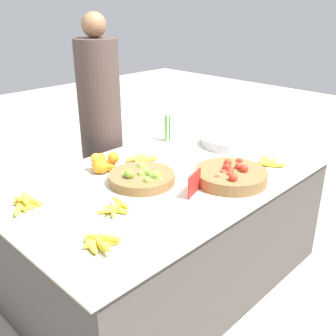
{
  "coord_description": "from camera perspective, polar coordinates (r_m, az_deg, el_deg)",
  "views": [
    {
      "loc": [
        -1.48,
        -1.45,
        1.67
      ],
      "look_at": [
        0.0,
        0.0,
        0.78
      ],
      "focal_mm": 42.0,
      "sensor_mm": 36.0,
      "label": 1
    }
  ],
  "objects": [
    {
      "name": "ground_plane",
      "position": [
        2.66,
        0.0,
        -15.57
      ],
      "size": [
        12.0,
        12.0,
        0.0
      ],
      "primitive_type": "plane",
      "color": "#ADA599"
    },
    {
      "name": "market_table",
      "position": [
        2.45,
        0.0,
        -8.91
      ],
      "size": [
        1.9,
        1.15,
        0.73
      ],
      "color": "#4C4742",
      "rests_on": "ground_plane"
    },
    {
      "name": "lime_bowl",
      "position": [
        2.19,
        -3.7,
        -1.37
      ],
      "size": [
        0.37,
        0.37,
        0.1
      ],
      "color": "olive",
      "rests_on": "market_table"
    },
    {
      "name": "tomato_basket",
      "position": [
        2.22,
        9.1,
        -1.08
      ],
      "size": [
        0.41,
        0.41,
        0.11
      ],
      "color": "olive",
      "rests_on": "market_table"
    },
    {
      "name": "orange_pile",
      "position": [
        2.36,
        -9.45,
        0.67
      ],
      "size": [
        0.16,
        0.2,
        0.12
      ],
      "color": "orange",
      "rests_on": "market_table"
    },
    {
      "name": "metal_bowl",
      "position": [
        2.78,
        8.87,
        3.9
      ],
      "size": [
        0.38,
        0.38,
        0.06
      ],
      "color": "#B7B7BF",
      "rests_on": "market_table"
    },
    {
      "name": "price_sign",
      "position": [
        2.05,
        3.86,
        -2.23
      ],
      "size": [
        0.15,
        0.06,
        0.12
      ],
      "rotation": [
        0.0,
        0.0,
        0.32
      ],
      "color": "red",
      "rests_on": "market_table"
    },
    {
      "name": "veg_bundle",
      "position": [
        2.83,
        -0.18,
        5.81
      ],
      "size": [
        0.06,
        0.07,
        0.19
      ],
      "color": "#4C8E42",
      "rests_on": "market_table"
    },
    {
      "name": "banana_bunch_back_center",
      "position": [
        2.06,
        -20.05,
        -4.78
      ],
      "size": [
        0.18,
        0.16,
        0.06
      ],
      "color": "yellow",
      "rests_on": "market_table"
    },
    {
      "name": "banana_bunch_front_center",
      "position": [
        2.49,
        -3.99,
        1.4
      ],
      "size": [
        0.19,
        0.16,
        0.04
      ],
      "color": "yellow",
      "rests_on": "market_table"
    },
    {
      "name": "banana_bunch_middle_left",
      "position": [
        1.91,
        -7.58,
        -5.74
      ],
      "size": [
        0.15,
        0.15,
        0.05
      ],
      "color": "yellow",
      "rests_on": "market_table"
    },
    {
      "name": "banana_bunch_front_right",
      "position": [
        1.67,
        -9.97,
        -10.65
      ],
      "size": [
        0.15,
        0.2,
        0.05
      ],
      "color": "yellow",
      "rests_on": "market_table"
    },
    {
      "name": "banana_bunch_front_left",
      "position": [
        2.49,
        14.29,
        0.87
      ],
      "size": [
        0.19,
        0.17,
        0.06
      ],
      "color": "yellow",
      "rests_on": "market_table"
    },
    {
      "name": "vendor_person",
      "position": [
        2.92,
        -9.59,
        4.47
      ],
      "size": [
        0.3,
        0.3,
        1.6
      ],
      "color": "#473833",
      "rests_on": "ground_plane"
    }
  ]
}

